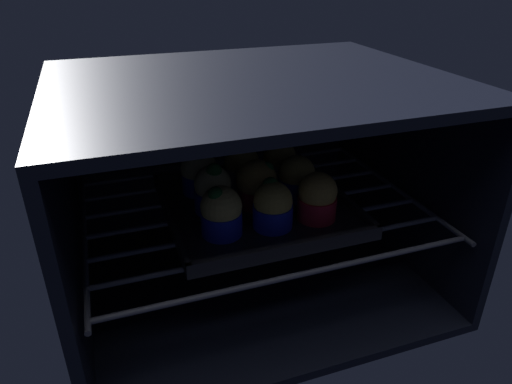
{
  "coord_description": "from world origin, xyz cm",
  "views": [
    {
      "loc": [
        -22.09,
        -41.97,
        51.49
      ],
      "look_at": [
        0.0,
        20.83,
        17.34
      ],
      "focal_mm": 32.46,
      "sensor_mm": 36.0,
      "label": 1
    }
  ],
  "objects_px": {
    "muffin_row0_col1": "(272,206)",
    "muffin_row1_col1": "(259,184)",
    "muffin_row2_col2": "(280,161)",
    "muffin_row0_col0": "(221,212)",
    "muffin_row2_col1": "(242,166)",
    "muffin_row1_col2": "(297,178)",
    "muffin_row1_col0": "(213,190)",
    "muffin_row2_col0": "(199,173)",
    "muffin_row0_col2": "(317,198)",
    "baking_tray": "(256,206)"
  },
  "relations": [
    {
      "from": "muffin_row1_col1",
      "to": "muffin_row2_col2",
      "type": "relative_size",
      "value": 1.06
    },
    {
      "from": "muffin_row1_col2",
      "to": "muffin_row2_col1",
      "type": "relative_size",
      "value": 0.94
    },
    {
      "from": "muffin_row2_col2",
      "to": "muffin_row2_col1",
      "type": "bearing_deg",
      "value": -179.4
    },
    {
      "from": "muffin_row0_col1",
      "to": "muffin_row1_col0",
      "type": "distance_m",
      "value": 0.1
    },
    {
      "from": "muffin_row2_col0",
      "to": "muffin_row1_col1",
      "type": "bearing_deg",
      "value": -43.67
    },
    {
      "from": "baking_tray",
      "to": "muffin_row0_col1",
      "type": "xyz_separation_m",
      "value": [
        -0.0,
        -0.07,
        0.04
      ]
    },
    {
      "from": "muffin_row1_col1",
      "to": "muffin_row1_col0",
      "type": "bearing_deg",
      "value": 177.05
    },
    {
      "from": "muffin_row0_col2",
      "to": "muffin_row2_col1",
      "type": "distance_m",
      "value": 0.17
    },
    {
      "from": "muffin_row0_col1",
      "to": "muffin_row0_col2",
      "type": "distance_m",
      "value": 0.07
    },
    {
      "from": "muffin_row0_col2",
      "to": "muffin_row1_col1",
      "type": "height_order",
      "value": "muffin_row1_col1"
    },
    {
      "from": "muffin_row1_col1",
      "to": "muffin_row2_col1",
      "type": "xyz_separation_m",
      "value": [
        -0.0,
        0.08,
        -0.0
      ]
    },
    {
      "from": "muffin_row2_col0",
      "to": "muffin_row0_col0",
      "type": "bearing_deg",
      "value": -90.36
    },
    {
      "from": "muffin_row0_col0",
      "to": "muffin_row1_col1",
      "type": "xyz_separation_m",
      "value": [
        0.08,
        0.07,
        0.0
      ]
    },
    {
      "from": "muffin_row1_col1",
      "to": "muffin_row2_col0",
      "type": "xyz_separation_m",
      "value": [
        -0.08,
        0.08,
        -0.0
      ]
    },
    {
      "from": "muffin_row0_col2",
      "to": "muffin_row1_col0",
      "type": "xyz_separation_m",
      "value": [
        -0.14,
        0.08,
        0.0
      ]
    },
    {
      "from": "muffin_row1_col1",
      "to": "muffin_row0_col0",
      "type": "bearing_deg",
      "value": -140.56
    },
    {
      "from": "muffin_row2_col0",
      "to": "muffin_row2_col2",
      "type": "distance_m",
      "value": 0.15
    },
    {
      "from": "muffin_row0_col2",
      "to": "muffin_row2_col0",
      "type": "relative_size",
      "value": 1.02
    },
    {
      "from": "baking_tray",
      "to": "muffin_row1_col1",
      "type": "bearing_deg",
      "value": -38.39
    },
    {
      "from": "muffin_row2_col0",
      "to": "muffin_row1_col0",
      "type": "bearing_deg",
      "value": -85.81
    },
    {
      "from": "muffin_row2_col0",
      "to": "muffin_row2_col2",
      "type": "relative_size",
      "value": 1.02
    },
    {
      "from": "muffin_row0_col1",
      "to": "muffin_row1_col0",
      "type": "bearing_deg",
      "value": 133.13
    },
    {
      "from": "baking_tray",
      "to": "muffin_row0_col0",
      "type": "relative_size",
      "value": 3.65
    },
    {
      "from": "muffin_row0_col2",
      "to": "muffin_row1_col2",
      "type": "xyz_separation_m",
      "value": [
        -0.0,
        0.07,
        -0.0
      ]
    },
    {
      "from": "muffin_row1_col0",
      "to": "muffin_row2_col1",
      "type": "height_order",
      "value": "muffin_row1_col0"
    },
    {
      "from": "muffin_row2_col2",
      "to": "baking_tray",
      "type": "bearing_deg",
      "value": -133.39
    },
    {
      "from": "muffin_row0_col1",
      "to": "muffin_row1_col1",
      "type": "distance_m",
      "value": 0.07
    },
    {
      "from": "muffin_row1_col0",
      "to": "muffin_row1_col1",
      "type": "bearing_deg",
      "value": -2.95
    },
    {
      "from": "muffin_row0_col0",
      "to": "muffin_row1_col2",
      "type": "bearing_deg",
      "value": 25.17
    },
    {
      "from": "muffin_row2_col1",
      "to": "muffin_row1_col0",
      "type": "bearing_deg",
      "value": -134.13
    },
    {
      "from": "muffin_row0_col2",
      "to": "muffin_row2_col2",
      "type": "xyz_separation_m",
      "value": [
        -0.0,
        0.15,
        -0.0
      ]
    },
    {
      "from": "baking_tray",
      "to": "muffin_row2_col2",
      "type": "relative_size",
      "value": 3.98
    },
    {
      "from": "muffin_row0_col0",
      "to": "muffin_row0_col2",
      "type": "relative_size",
      "value": 1.05
    },
    {
      "from": "muffin_row0_col1",
      "to": "muffin_row2_col0",
      "type": "relative_size",
      "value": 1.02
    },
    {
      "from": "muffin_row1_col0",
      "to": "muffin_row1_col1",
      "type": "relative_size",
      "value": 1.09
    },
    {
      "from": "muffin_row2_col1",
      "to": "muffin_row0_col0",
      "type": "bearing_deg",
      "value": -118.38
    },
    {
      "from": "muffin_row0_col0",
      "to": "muffin_row1_col1",
      "type": "relative_size",
      "value": 1.03
    },
    {
      "from": "muffin_row0_col0",
      "to": "muffin_row1_col2",
      "type": "distance_m",
      "value": 0.16
    },
    {
      "from": "muffin_row0_col0",
      "to": "muffin_row2_col0",
      "type": "height_order",
      "value": "muffin_row0_col0"
    },
    {
      "from": "muffin_row2_col1",
      "to": "muffin_row2_col2",
      "type": "height_order",
      "value": "muffin_row2_col1"
    },
    {
      "from": "muffin_row0_col1",
      "to": "muffin_row0_col2",
      "type": "bearing_deg",
      "value": -0.19
    },
    {
      "from": "muffin_row1_col2",
      "to": "muffin_row0_col1",
      "type": "bearing_deg",
      "value": -133.99
    },
    {
      "from": "muffin_row0_col1",
      "to": "muffin_row0_col0",
      "type": "bearing_deg",
      "value": 176.37
    },
    {
      "from": "baking_tray",
      "to": "muffin_row1_col0",
      "type": "relative_size",
      "value": 3.46
    },
    {
      "from": "muffin_row2_col2",
      "to": "muffin_row1_col2",
      "type": "bearing_deg",
      "value": -89.82
    },
    {
      "from": "muffin_row1_col1",
      "to": "muffin_row2_col2",
      "type": "distance_m",
      "value": 0.1
    },
    {
      "from": "baking_tray",
      "to": "muffin_row2_col1",
      "type": "bearing_deg",
      "value": 89.4
    },
    {
      "from": "muffin_row1_col2",
      "to": "muffin_row2_col2",
      "type": "relative_size",
      "value": 1.01
    },
    {
      "from": "baking_tray",
      "to": "muffin_row0_col0",
      "type": "distance_m",
      "value": 0.11
    },
    {
      "from": "muffin_row0_col0",
      "to": "muffin_row2_col1",
      "type": "xyz_separation_m",
      "value": [
        0.08,
        0.14,
        -0.0
      ]
    }
  ]
}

